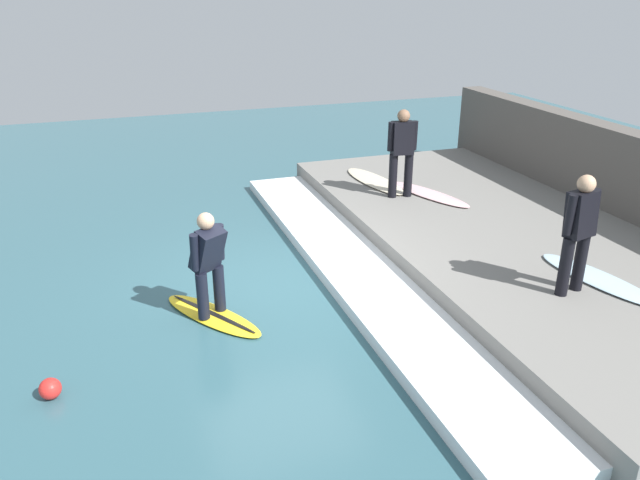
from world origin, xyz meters
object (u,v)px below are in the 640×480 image
surfer_riding (208,259)px  surfboard_waiting_near (598,279)px  surfboard_spare (375,181)px  marker_buoy (50,389)px  surfer_waiting_near (579,228)px  surfer_waiting_far (402,149)px  surfboard_waiting_far (429,194)px  surfboard_riding (213,315)px

surfer_riding → surfboard_waiting_near: size_ratio=0.74×
surfboard_spare → surfer_riding: bearing=-137.3°
surfboard_waiting_near → marker_buoy: (-7.29, 0.27, -0.33)m
surfer_waiting_near → surfboard_waiting_near: (0.63, 0.14, -0.90)m
surfboard_spare → surfboard_waiting_near: bearing=-77.9°
surfboard_waiting_near → marker_buoy: size_ratio=8.18×
marker_buoy → surfer_waiting_near: bearing=-3.5°
surfer_waiting_near → surfer_waiting_far: size_ratio=0.97×
surfboard_waiting_far → surfer_waiting_near: bearing=-92.2°
surfboard_riding → surfer_riding: surfer_riding is taller
surfboard_waiting_near → surfboard_spare: size_ratio=0.94×
surfboard_waiting_far → marker_buoy: size_ratio=8.30×
surfer_riding → surfer_waiting_far: (4.20, 2.78, 0.49)m
marker_buoy → surfboard_spare: bearing=39.2°
surfer_waiting_far → surfer_waiting_near: bearing=-84.6°
surfboard_riding → surfer_waiting_near: 5.08m
surfer_riding → marker_buoy: bearing=-149.1°
surfer_riding → surfer_waiting_near: surfer_waiting_near is taller
surfboard_spare → surfer_waiting_far: bearing=-85.0°
surfboard_riding → surfboard_waiting_near: bearing=-15.9°
surfboard_riding → surfboard_spare: (4.11, 3.80, 0.43)m
surfboard_waiting_near → surfer_waiting_far: bearing=103.8°
surfer_waiting_near → surfboard_spare: size_ratio=0.77×
surfer_waiting_far → surfboard_riding: bearing=-146.5°
surfer_riding → surfer_waiting_near: 4.92m
surfboard_waiting_far → surfboard_spare: bearing=120.4°
surfer_waiting_near → surfboard_waiting_near: size_ratio=0.82×
surfboard_spare → surfboard_waiting_far: bearing=-59.6°
surfer_waiting_near → marker_buoy: (-6.66, 0.41, -1.24)m
surfboard_spare → marker_buoy: bearing=-140.8°
surfer_riding → marker_buoy: surfer_riding is taller
surfboard_riding → surfboard_waiting_far: 5.49m
surfboard_riding → surfer_waiting_far: (4.20, 2.78, 1.36)m
surfboard_waiting_near → surfer_riding: bearing=164.1°
surfboard_riding → surfboard_spare: 5.61m
surfboard_waiting_near → surfboard_waiting_far: size_ratio=0.99×
surfer_riding → marker_buoy: size_ratio=6.07×
surfboard_riding → surfboard_waiting_near: (5.25, -1.49, 0.43)m
surfboard_spare → marker_buoy: surfboard_spare is taller
surfer_waiting_near → surfer_waiting_far: bearing=95.4°
surfboard_riding → surfboard_waiting_far: surfboard_waiting_far is taller
surfer_waiting_near → surfboard_spare: (-0.51, 5.43, -0.90)m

